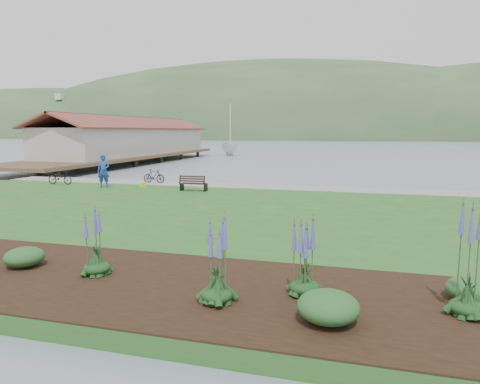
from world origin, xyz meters
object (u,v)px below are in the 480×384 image
object	(u,v)px
park_bench	(193,183)
sailboat	(230,156)
person	(103,168)
bicycle_a	(60,178)

from	to	relation	value
park_bench	sailboat	xyz separation A→B (m)	(-9.85, 39.75, -0.86)
park_bench	person	xyz separation A→B (m)	(-5.68, -0.01, 0.69)
person	sailboat	bearing A→B (deg)	79.17
park_bench	sailboat	size ratio (longest dim) A/B	0.06
sailboat	bicycle_a	bearing A→B (deg)	-118.64
person	park_bench	bearing A→B (deg)	-16.76
park_bench	person	distance (m)	5.72
park_bench	bicycle_a	size ratio (longest dim) A/B	0.91
bicycle_a	person	bearing A→B (deg)	-100.71
park_bench	sailboat	bearing A→B (deg)	102.86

